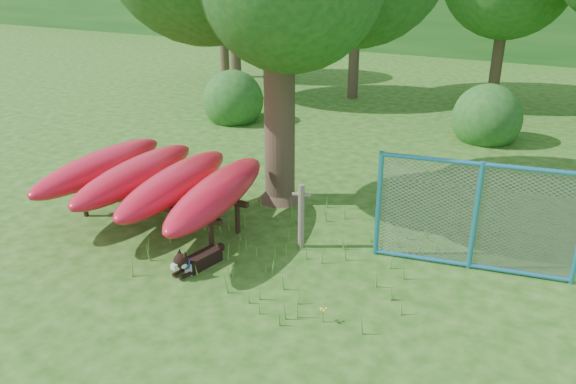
% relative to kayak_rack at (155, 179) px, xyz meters
% --- Properties ---
extents(ground, '(80.00, 80.00, 0.00)m').
position_rel_kayak_rack_xyz_m(ground, '(2.28, -0.87, -0.89)').
color(ground, '#1F4F0F').
rests_on(ground, ground).
extents(wooden_post, '(0.31, 0.15, 1.13)m').
position_rel_kayak_rack_xyz_m(wooden_post, '(2.67, 0.44, -0.29)').
color(wooden_post, '#6C5F51').
rests_on(wooden_post, ground).
extents(kayak_rack, '(3.83, 3.44, 1.16)m').
position_rel_kayak_rack_xyz_m(kayak_rack, '(0.00, 0.00, 0.00)').
color(kayak_rack, black).
rests_on(kayak_rack, ground).
extents(husky_dog, '(0.40, 1.00, 0.45)m').
position_rel_kayak_rack_xyz_m(husky_dog, '(1.56, -1.00, -0.73)').
color(husky_dog, black).
rests_on(husky_dog, ground).
extents(fence_section, '(2.99, 0.60, 2.94)m').
position_rel_kayak_rack_xyz_m(fence_section, '(5.31, 1.05, -0.00)').
color(fence_section, teal).
rests_on(fence_section, ground).
extents(wildflower_clump, '(0.10, 0.09, 0.22)m').
position_rel_kayak_rack_xyz_m(wildflower_clump, '(3.89, -1.32, -0.71)').
color(wildflower_clump, '#509932').
rests_on(wildflower_clump, ground).
extents(shrub_left, '(1.80, 1.80, 1.80)m').
position_rel_kayak_rack_xyz_m(shrub_left, '(-2.72, 6.63, -0.89)').
color(shrub_left, '#1D571C').
rests_on(shrub_left, ground).
extents(shrub_mid, '(1.80, 1.80, 1.80)m').
position_rel_kayak_rack_xyz_m(shrub_mid, '(4.28, 8.13, -0.89)').
color(shrub_mid, '#1D571C').
rests_on(shrub_mid, ground).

